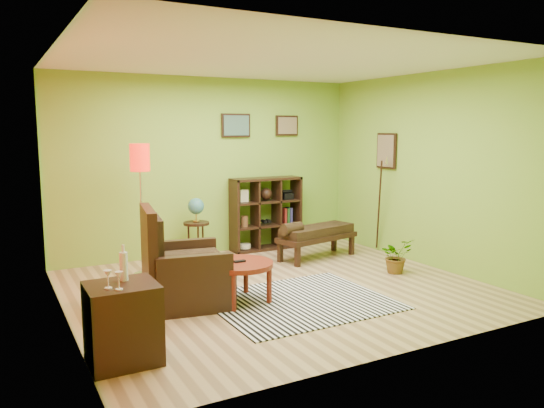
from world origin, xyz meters
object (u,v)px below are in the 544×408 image
cube_shelf (267,213)px  bench (315,233)px  potted_plant (396,259)px  coffee_table (240,268)px  armchair (181,275)px  side_cabinet (123,323)px  floor_lamp (140,169)px  globe_table (196,213)px

cube_shelf → bench: cube_shelf is taller
bench → potted_plant: size_ratio=2.89×
coffee_table → armchair: 0.67m
armchair → cube_shelf: bearing=43.1°
side_cabinet → bench: (3.46, 2.32, 0.05)m
cube_shelf → bench: (0.35, -0.95, -0.20)m
floor_lamp → coffee_table: bearing=-67.3°
coffee_table → floor_lamp: floor_lamp is taller
globe_table → bench: 1.85m
side_cabinet → potted_plant: side_cabinet is taller
floor_lamp → armchair: bearing=-87.0°
floor_lamp → potted_plant: floor_lamp is taller
cube_shelf → potted_plant: size_ratio=2.47×
cube_shelf → globe_table: bearing=-172.9°
side_cabinet → floor_lamp: (0.86, 2.63, 1.11)m
armchair → potted_plant: bearing=-2.5°
coffee_table → floor_lamp: bearing=112.7°
side_cabinet → globe_table: 3.62m
floor_lamp → bench: (2.60, -0.31, -1.06)m
armchair → side_cabinet: bearing=-127.3°
armchair → globe_table: size_ratio=1.19×
bench → potted_plant: bench is taller
coffee_table → side_cabinet: (-1.56, -0.98, -0.06)m
globe_table → coffee_table: bearing=-96.9°
globe_table → floor_lamp: bearing=-153.2°
globe_table → bench: globe_table is taller
armchair → potted_plant: 3.08m
coffee_table → cube_shelf: size_ratio=0.64×
armchair → floor_lamp: 1.79m
globe_table → bench: bearing=-25.5°
armchair → floor_lamp: (-0.07, 1.40, 1.11)m
armchair → bench: 2.75m
bench → globe_table: bearing=154.5°
floor_lamp → potted_plant: bearing=-25.9°
armchair → globe_table: armchair is taller
armchair → globe_table: 2.10m
coffee_table → bench: size_ratio=0.55×
armchair → cube_shelf: 2.99m
bench → potted_plant: bearing=-65.8°
bench → potted_plant: 1.36m
coffee_table → armchair: (-0.62, 0.25, -0.07)m
side_cabinet → globe_table: (1.81, 3.11, 0.38)m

